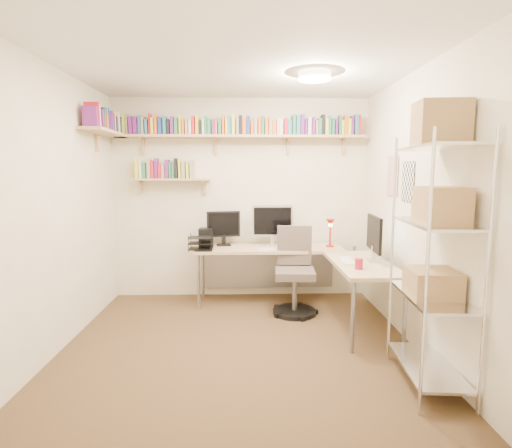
{
  "coord_description": "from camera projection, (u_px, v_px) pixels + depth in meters",
  "views": [
    {
      "loc": [
        0.06,
        -3.58,
        1.58
      ],
      "look_at": [
        0.17,
        0.55,
        1.05
      ],
      "focal_mm": 28.0,
      "sensor_mm": 36.0,
      "label": 1
    }
  ],
  "objects": [
    {
      "name": "room_shell",
      "position": [
        239.0,
        177.0,
        3.55
      ],
      "size": [
        3.24,
        3.04,
        2.52
      ],
      "color": "beige",
      "rests_on": "ground"
    },
    {
      "name": "ground",
      "position": [
        239.0,
        342.0,
        3.75
      ],
      "size": [
        3.2,
        3.2,
        0.0
      ],
      "primitive_type": "plane",
      "color": "#4D3621",
      "rests_on": "ground"
    },
    {
      "name": "corner_desk",
      "position": [
        281.0,
        251.0,
        4.63
      ],
      "size": [
        2.11,
        1.74,
        1.19
      ],
      "color": "#CEB786",
      "rests_on": "ground"
    },
    {
      "name": "wire_rack",
      "position": [
        437.0,
        216.0,
        2.82
      ],
      "size": [
        0.46,
        0.84,
        2.08
      ],
      "rotation": [
        0.0,
        0.0,
        -0.09
      ],
      "color": "silver",
      "rests_on": "ground"
    },
    {
      "name": "office_chair",
      "position": [
        295.0,
        277.0,
        4.51
      ],
      "size": [
        0.51,
        0.52,
        0.98
      ],
      "rotation": [
        0.0,
        0.0,
        -0.08
      ],
      "color": "black",
      "rests_on": "ground"
    },
    {
      "name": "wall_shelves",
      "position": [
        205.0,
        135.0,
        4.77
      ],
      "size": [
        3.12,
        1.09,
        0.8
      ],
      "color": "tan",
      "rests_on": "ground"
    }
  ]
}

